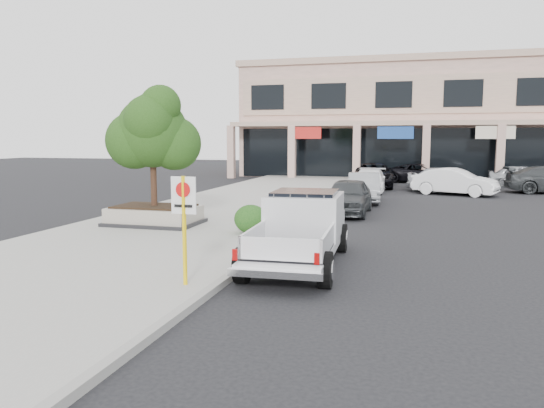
{
  "coord_description": "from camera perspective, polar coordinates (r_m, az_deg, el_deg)",
  "views": [
    {
      "loc": [
        2.54,
        -13.12,
        3.24
      ],
      "look_at": [
        -1.52,
        1.5,
        1.33
      ],
      "focal_mm": 35.0,
      "sensor_mm": 36.0,
      "label": 1
    }
  ],
  "objects": [
    {
      "name": "ground",
      "position": [
        13.75,
        4.45,
        -6.48
      ],
      "size": [
        120.0,
        120.0,
        0.0
      ],
      "primitive_type": "plane",
      "color": "black",
      "rests_on": "ground"
    },
    {
      "name": "sidewalk",
      "position": [
        20.98,
        -7.22,
        -1.57
      ],
      "size": [
        8.0,
        52.0,
        0.15
      ],
      "primitive_type": "cube",
      "color": "gray",
      "rests_on": "ground"
    },
    {
      "name": "curb",
      "position": [
        19.81,
        3.39,
        -2.04
      ],
      "size": [
        0.2,
        52.0,
        0.15
      ],
      "primitive_type": "cube",
      "color": "gray",
      "rests_on": "ground"
    },
    {
      "name": "strip_mall",
      "position": [
        47.39,
        22.37,
        8.45
      ],
      "size": [
        40.55,
        12.43,
        9.5
      ],
      "color": "tan",
      "rests_on": "ground"
    },
    {
      "name": "planter",
      "position": [
        19.47,
        -12.51,
        -1.17
      ],
      "size": [
        3.2,
        2.2,
        0.68
      ],
      "color": "black",
      "rests_on": "sidewalk"
    },
    {
      "name": "planter_tree",
      "position": [
        19.35,
        -12.18,
        7.52
      ],
      "size": [
        2.9,
        2.55,
        4.0
      ],
      "color": "black",
      "rests_on": "planter"
    },
    {
      "name": "no_parking_sign",
      "position": [
        11.17,
        -9.45,
        -1.2
      ],
      "size": [
        0.55,
        0.09,
        2.3
      ],
      "color": "yellow",
      "rests_on": "sidewalk"
    },
    {
      "name": "hedge",
      "position": [
        17.17,
        -2.29,
        -1.63
      ],
      "size": [
        1.1,
        0.99,
        0.93
      ],
      "primitive_type": "ellipsoid",
      "color": "#134012",
      "rests_on": "sidewalk"
    },
    {
      "name": "pickup_truck",
      "position": [
        13.45,
        2.86,
        -2.83
      ],
      "size": [
        2.42,
        5.87,
        1.82
      ],
      "primitive_type": null,
      "rotation": [
        0.0,
        0.0,
        0.05
      ],
      "color": "silver",
      "rests_on": "ground"
    },
    {
      "name": "curb_car_a",
      "position": [
        22.73,
        8.18,
        0.82
      ],
      "size": [
        1.8,
        4.45,
        1.52
      ],
      "primitive_type": "imported",
      "rotation": [
        0.0,
        0.0,
        0.0
      ],
      "color": "#313437",
      "rests_on": "ground"
    },
    {
      "name": "curb_car_b",
      "position": [
        27.18,
        9.84,
        1.75
      ],
      "size": [
        1.99,
        4.56,
        1.46
      ],
      "primitive_type": "imported",
      "rotation": [
        0.0,
        0.0,
        0.1
      ],
      "color": "#9A9DA2",
      "rests_on": "ground"
    },
    {
      "name": "curb_car_c",
      "position": [
        32.4,
        10.44,
        2.52
      ],
      "size": [
        1.92,
        4.72,
        1.37
      ],
      "primitive_type": "imported",
      "rotation": [
        0.0,
        0.0,
        0.0
      ],
      "color": "white",
      "rests_on": "ground"
    },
    {
      "name": "curb_car_d",
      "position": [
        35.34,
        10.83,
        3.05
      ],
      "size": [
        2.86,
        5.78,
        1.57
      ],
      "primitive_type": "imported",
      "rotation": [
        0.0,
        0.0,
        0.04
      ],
      "color": "black",
      "rests_on": "ground"
    },
    {
      "name": "lot_car_a",
      "position": [
        33.46,
        18.3,
        2.58
      ],
      "size": [
        4.84,
        2.7,
        1.56
      ],
      "primitive_type": "imported",
      "rotation": [
        0.0,
        0.0,
        1.37
      ],
      "color": "#A7A9AF",
      "rests_on": "ground"
    },
    {
      "name": "lot_car_b",
      "position": [
        31.73,
        19.06,
        2.28
      ],
      "size": [
        4.87,
        3.05,
        1.52
      ],
      "primitive_type": "imported",
      "rotation": [
        0.0,
        0.0,
        1.23
      ],
      "color": "white",
      "rests_on": "ground"
    },
    {
      "name": "lot_car_d",
      "position": [
        39.64,
        15.67,
        3.2
      ],
      "size": [
        5.24,
        3.01,
        1.38
      ],
      "primitive_type": "imported",
      "rotation": [
        0.0,
        0.0,
        1.42
      ],
      "color": "black",
      "rests_on": "ground"
    },
    {
      "name": "lot_car_e",
      "position": [
        38.61,
        25.37,
        2.75
      ],
      "size": [
        4.45,
        2.13,
        1.47
      ],
      "primitive_type": "imported",
      "rotation": [
        0.0,
        0.0,
        1.48
      ],
      "color": "#A8ABB0",
      "rests_on": "ground"
    }
  ]
}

